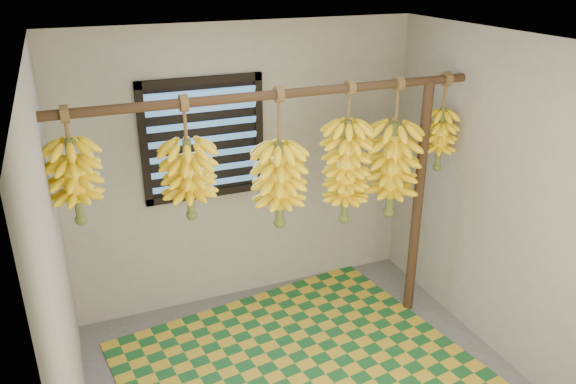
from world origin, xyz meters
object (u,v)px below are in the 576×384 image
banana_bunch_c (279,185)px  banana_bunch_f (440,139)px  banana_bunch_b (189,180)px  support_post (418,203)px  banana_bunch_d (346,172)px  banana_bunch_e (392,170)px  banana_bunch_a (75,182)px  woven_mat (295,364)px

banana_bunch_c → banana_bunch_f: (1.35, -0.00, 0.18)m
banana_bunch_b → banana_bunch_c: (0.64, 0.00, -0.14)m
support_post → banana_bunch_d: (-0.67, 0.00, 0.37)m
banana_bunch_e → banana_bunch_f: same height
banana_bunch_e → banana_bunch_a: bearing=180.0°
banana_bunch_a → banana_bunch_e: size_ratio=0.69×
banana_bunch_c → banana_bunch_d: (0.53, -0.00, 0.02)m
banana_bunch_b → banana_bunch_c: same height
support_post → woven_mat: 1.60m
banana_bunch_d → banana_bunch_e: 0.40m
banana_bunch_f → banana_bunch_b: bearing=180.0°
support_post → banana_bunch_c: (-1.20, 0.00, 0.35)m
banana_bunch_e → banana_bunch_c: bearing=180.0°
banana_bunch_a → support_post: bearing=-0.0°
woven_mat → banana_bunch_c: banana_bunch_c is taller
support_post → banana_bunch_a: size_ratio=2.66×
banana_bunch_d → banana_bunch_e: same height
support_post → banana_bunch_c: size_ratio=1.97×
support_post → banana_bunch_f: size_ratio=2.57×
woven_mat → support_post: bearing=14.6°
woven_mat → banana_bunch_f: banana_bunch_f is taller
banana_bunch_d → banana_bunch_f: (0.82, -0.00, 0.16)m
banana_bunch_b → woven_mat: bearing=-26.4°
banana_bunch_f → banana_bunch_a: bearing=180.0°
banana_bunch_e → banana_bunch_d: bearing=180.0°
woven_mat → banana_bunch_d: size_ratio=2.25×
banana_bunch_a → banana_bunch_d: 1.89m
banana_bunch_a → banana_bunch_e: (2.28, -0.00, -0.24)m
woven_mat → banana_bunch_d: (0.54, 0.32, 1.36)m
woven_mat → banana_bunch_b: bearing=153.6°
banana_bunch_d → banana_bunch_f: same height
banana_bunch_d → banana_bunch_e: (0.40, 0.00, -0.04)m
woven_mat → banana_bunch_d: bearing=30.3°
banana_bunch_a → banana_bunch_b: bearing=-0.0°
banana_bunch_a → banana_bunch_d: bearing=-0.0°
support_post → banana_bunch_b: 1.91m
support_post → banana_bunch_b: banana_bunch_b is taller
banana_bunch_e → banana_bunch_b: bearing=180.0°
banana_bunch_b → banana_bunch_c: bearing=0.0°
woven_mat → banana_bunch_a: 2.09m
support_post → banana_bunch_c: bearing=180.0°
banana_bunch_a → banana_bunch_c: same height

